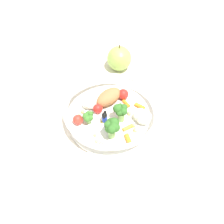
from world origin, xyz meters
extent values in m
plane|color=silver|center=(0.00, 0.00, 0.00)|extent=(2.40, 2.40, 0.00)
cylinder|color=white|center=(0.02, -0.01, 0.01)|extent=(0.24, 0.24, 0.01)
torus|color=white|center=(0.02, -0.01, 0.05)|extent=(0.25, 0.25, 0.01)
ellipsoid|color=#9E663D|center=(0.07, -0.02, 0.03)|extent=(0.08, 0.09, 0.04)
cylinder|color=#7FAD5B|center=(0.02, 0.05, 0.02)|extent=(0.01, 0.01, 0.02)
sphere|color=#386B28|center=(0.03, 0.05, 0.04)|extent=(0.02, 0.02, 0.02)
sphere|color=#386B28|center=(0.02, 0.06, 0.04)|extent=(0.02, 0.02, 0.02)
sphere|color=#386B28|center=(0.01, 0.06, 0.04)|extent=(0.02, 0.02, 0.02)
sphere|color=#386B28|center=(0.01, 0.05, 0.04)|extent=(0.02, 0.02, 0.02)
sphere|color=#386B28|center=(0.02, 0.04, 0.04)|extent=(0.01, 0.01, 0.01)
cylinder|color=#7FAD5B|center=(0.00, -0.03, 0.02)|extent=(0.02, 0.02, 0.03)
sphere|color=#2D6023|center=(0.02, -0.03, 0.05)|extent=(0.02, 0.02, 0.02)
sphere|color=#2D6023|center=(0.01, -0.02, 0.05)|extent=(0.02, 0.02, 0.02)
sphere|color=#2D6023|center=(0.00, -0.03, 0.05)|extent=(0.02, 0.02, 0.02)
sphere|color=#2D6023|center=(0.00, -0.04, 0.05)|extent=(0.02, 0.02, 0.02)
sphere|color=#2D6023|center=(0.01, -0.04, 0.05)|extent=(0.02, 0.02, 0.02)
cylinder|color=#7FAD5B|center=(-0.04, 0.01, 0.03)|extent=(0.02, 0.02, 0.03)
sphere|color=#2D6023|center=(-0.03, 0.01, 0.05)|extent=(0.03, 0.03, 0.03)
sphere|color=#2D6023|center=(-0.04, 0.02, 0.06)|extent=(0.02, 0.02, 0.02)
sphere|color=#2D6023|center=(-0.04, 0.01, 0.05)|extent=(0.02, 0.02, 0.02)
sphere|color=#2D6023|center=(-0.05, 0.01, 0.06)|extent=(0.02, 0.02, 0.02)
sphere|color=#2D6023|center=(-0.05, 0.01, 0.06)|extent=(0.02, 0.02, 0.02)
sphere|color=#2D6023|center=(-0.04, 0.00, 0.05)|extent=(0.02, 0.02, 0.02)
sphere|color=#2D6023|center=(-0.04, 0.00, 0.06)|extent=(0.03, 0.03, 0.03)
sphere|color=white|center=(0.08, 0.04, 0.02)|extent=(0.03, 0.03, 0.03)
sphere|color=white|center=(0.08, 0.04, 0.02)|extent=(0.03, 0.03, 0.03)
sphere|color=white|center=(0.07, 0.04, 0.02)|extent=(0.02, 0.02, 0.02)
sphere|color=white|center=(0.07, 0.04, 0.03)|extent=(0.03, 0.03, 0.03)
sphere|color=white|center=(0.07, 0.03, 0.03)|extent=(0.03, 0.03, 0.03)
sphere|color=white|center=(0.07, 0.02, 0.02)|extent=(0.02, 0.02, 0.02)
sphere|color=white|center=(0.08, 0.03, 0.02)|extent=(0.02, 0.02, 0.02)
sphere|color=white|center=(-0.01, -0.08, 0.03)|extent=(0.03, 0.03, 0.03)
sphere|color=white|center=(-0.01, -0.08, 0.02)|extent=(0.03, 0.03, 0.03)
sphere|color=white|center=(-0.02, -0.08, 0.03)|extent=(0.03, 0.03, 0.03)
sphere|color=white|center=(-0.03, -0.08, 0.03)|extent=(0.03, 0.03, 0.03)
sphere|color=white|center=(-0.03, -0.09, 0.03)|extent=(0.04, 0.04, 0.04)
sphere|color=white|center=(-0.02, -0.10, 0.02)|extent=(0.03, 0.03, 0.03)
sphere|color=white|center=(-0.01, -0.09, 0.03)|extent=(0.03, 0.03, 0.03)
cube|color=yellow|center=(0.01, 0.01, 0.01)|extent=(0.02, 0.02, 0.00)
cylinder|color=#1933B2|center=(0.01, 0.01, 0.02)|extent=(0.02, 0.02, 0.02)
sphere|color=black|center=(0.01, 0.01, 0.04)|extent=(0.01, 0.01, 0.01)
sphere|color=black|center=(0.00, 0.01, 0.04)|extent=(0.01, 0.01, 0.01)
sphere|color=black|center=(0.01, 0.01, 0.04)|extent=(0.01, 0.01, 0.01)
cylinder|color=orange|center=(0.02, -0.10, 0.02)|extent=(0.03, 0.03, 0.01)
cylinder|color=orange|center=(0.05, -0.06, 0.01)|extent=(0.03, 0.02, 0.01)
cylinder|color=orange|center=(-0.03, -0.04, 0.02)|extent=(0.02, 0.03, 0.01)
cylinder|color=orange|center=(-0.06, -0.03, 0.02)|extent=(0.03, 0.01, 0.01)
cylinder|color=orange|center=(0.04, -0.04, 0.02)|extent=(0.02, 0.03, 0.01)
cylinder|color=orange|center=(0.10, -0.05, 0.02)|extent=(0.03, 0.02, 0.01)
sphere|color=red|center=(0.05, 0.02, 0.02)|extent=(0.03, 0.03, 0.03)
sphere|color=red|center=(0.03, 0.08, 0.02)|extent=(0.03, 0.03, 0.03)
sphere|color=red|center=(0.07, -0.07, 0.03)|extent=(0.03, 0.03, 0.03)
sphere|color=#D1B775|center=(0.05, 0.07, 0.02)|extent=(0.01, 0.01, 0.01)
sphere|color=#D1B775|center=(0.01, -0.06, 0.02)|extent=(0.01, 0.01, 0.01)
sphere|color=#D1B775|center=(-0.06, 0.04, 0.02)|extent=(0.01, 0.01, 0.01)
sphere|color=tan|center=(-0.03, -0.06, 0.01)|extent=(0.01, 0.01, 0.01)
sphere|color=#D1B775|center=(-0.05, -0.06, 0.02)|extent=(0.01, 0.01, 0.01)
sphere|color=tan|center=(-0.03, 0.05, 0.01)|extent=(0.01, 0.01, 0.01)
sphere|color=tan|center=(-0.08, 0.02, 0.02)|extent=(0.01, 0.01, 0.01)
sphere|color=#D1B775|center=(-0.08, -0.02, 0.02)|extent=(0.01, 0.01, 0.01)
sphere|color=#D1B775|center=(-0.04, 0.05, 0.01)|extent=(0.01, 0.01, 0.01)
sphere|color=#D1B775|center=(0.00, 0.00, 0.02)|extent=(0.01, 0.01, 0.01)
sphere|color=tan|center=(0.06, 0.06, 0.02)|extent=(0.01, 0.01, 0.01)
sphere|color=tan|center=(0.01, -0.09, 0.02)|extent=(0.01, 0.01, 0.01)
sphere|color=#8CB74C|center=(0.21, -0.10, 0.04)|extent=(0.08, 0.08, 0.08)
cylinder|color=brown|center=(0.21, -0.10, 0.08)|extent=(0.00, 0.00, 0.01)
cube|color=white|center=(-0.12, 0.18, 0.00)|extent=(0.13, 0.11, 0.01)
camera|label=1|loc=(-0.34, 0.11, 0.51)|focal=37.31mm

